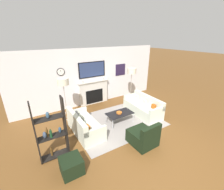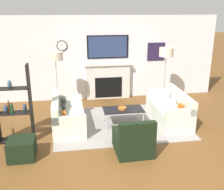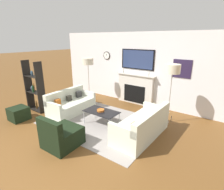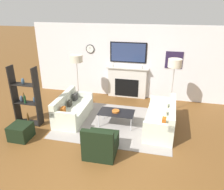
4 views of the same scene
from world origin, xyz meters
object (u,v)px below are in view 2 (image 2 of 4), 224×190
at_px(coffee_table, 123,110).
at_px(shelf_unit, 13,107).
at_px(couch_left, 67,116).
at_px(floor_lamp_right, 166,53).
at_px(armchair, 133,141).
at_px(decorative_bowl, 122,108).
at_px(floor_lamp_left, 55,57).
at_px(ottoman, 22,149).
at_px(couch_right, 170,110).

relative_size(coffee_table, shelf_unit, 0.58).
relative_size(couch_left, floor_lamp_right, 0.93).
bearing_deg(armchair, shelf_unit, 159.69).
height_order(decorative_bowl, floor_lamp_left, floor_lamp_left).
bearing_deg(decorative_bowl, floor_lamp_right, 39.44).
relative_size(coffee_table, floor_lamp_left, 0.59).
bearing_deg(decorative_bowl, ottoman, -150.85).
bearing_deg(floor_lamp_left, floor_lamp_right, 0.00).
distance_m(couch_left, ottoman, 1.63).
height_order(coffee_table, shelf_unit, shelf_unit).
distance_m(floor_lamp_right, shelf_unit, 4.57).
height_order(couch_right, shelf_unit, shelf_unit).
height_order(coffee_table, decorative_bowl, decorative_bowl).
relative_size(decorative_bowl, floor_lamp_left, 0.13).
bearing_deg(couch_left, coffee_table, -3.70).
distance_m(couch_left, floor_lamp_right, 3.50).
height_order(decorative_bowl, floor_lamp_right, floor_lamp_right).
bearing_deg(ottoman, couch_right, 20.75).
xyz_separation_m(decorative_bowl, floor_lamp_left, (-1.66, 1.30, 1.14)).
bearing_deg(coffee_table, floor_lamp_right, 39.94).
bearing_deg(coffee_table, floor_lamp_left, 142.35).
bearing_deg(couch_right, armchair, -132.09).
height_order(couch_right, floor_lamp_left, floor_lamp_left).
relative_size(floor_lamp_left, floor_lamp_right, 0.98).
relative_size(couch_right, shelf_unit, 1.04).
height_order(couch_left, coffee_table, couch_left).
bearing_deg(floor_lamp_right, couch_right, -102.20).
bearing_deg(armchair, floor_lamp_left, 120.71).
height_order(couch_left, floor_lamp_left, floor_lamp_left).
xyz_separation_m(couch_right, decorative_bowl, (-1.32, -0.09, 0.16)).
relative_size(couch_left, couch_right, 0.90).
relative_size(armchair, ottoman, 1.57).
distance_m(decorative_bowl, floor_lamp_right, 2.36).
xyz_separation_m(couch_right, floor_lamp_left, (-2.98, 1.21, 1.31)).
bearing_deg(couch_left, couch_right, -0.02).
height_order(coffee_table, ottoman, coffee_table).
height_order(decorative_bowl, ottoman, decorative_bowl).
distance_m(armchair, floor_lamp_left, 3.44).
xyz_separation_m(couch_left, floor_lamp_right, (2.99, 1.21, 1.35)).
xyz_separation_m(coffee_table, shelf_unit, (-2.57, -0.50, 0.43)).
distance_m(couch_left, decorative_bowl, 1.42).
height_order(shelf_unit, ottoman, shelf_unit).
distance_m(couch_right, armchair, 2.04).
xyz_separation_m(armchair, shelf_unit, (-2.49, 0.92, 0.56)).
relative_size(couch_left, floor_lamp_left, 0.95).
xyz_separation_m(floor_lamp_left, floor_lamp_right, (3.25, 0.00, 0.03)).
distance_m(couch_left, armchair, 2.04).
xyz_separation_m(couch_left, coffee_table, (1.43, -0.09, 0.11)).
height_order(armchair, floor_lamp_right, floor_lamp_right).
relative_size(coffee_table, floor_lamp_right, 0.57).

